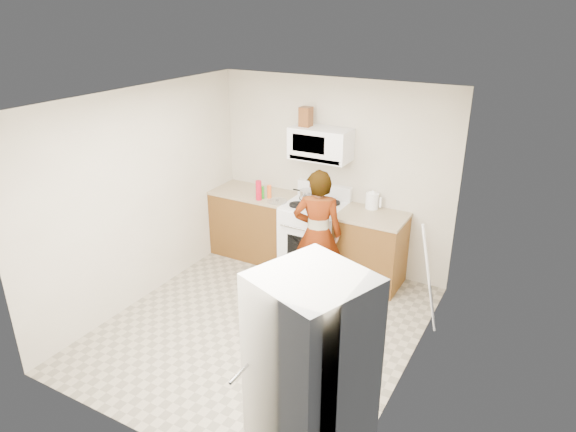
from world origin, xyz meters
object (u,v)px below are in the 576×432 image
Objects in this scene: person at (318,234)px; microwave at (321,144)px; gas_range at (314,236)px; fridge at (311,382)px; saucepan at (308,194)px; kettle at (372,201)px.

microwave is at bearing -87.78° from person.
gas_range is 3.27m from fridge.
microwave is 0.71m from saucepan.
person is at bearing 135.37° from fridge.
fridge is (1.41, -2.93, 0.36)m from gas_range.
microwave is 0.45× the size of fridge.
person is 2.62m from fridge.
person is at bearing -114.85° from kettle.
kettle reaches higher than gas_range.
person is at bearing -65.62° from microwave.
fridge is at bearing -75.76° from kettle.
person is 8.10× the size of kettle.
gas_range is 5.76× the size of saucepan.
person is 0.94× the size of fridge.
fridge is (1.10, -2.38, 0.05)m from person.
kettle is 0.86m from saucepan.
kettle is (0.38, 0.77, 0.23)m from person.
fridge reaches higher than gas_range.
fridge is at bearing -62.66° from saucepan.
kettle reaches higher than saucepan.
gas_range is 0.55m from saucepan.
kettle is (0.69, 0.09, -0.67)m from microwave.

